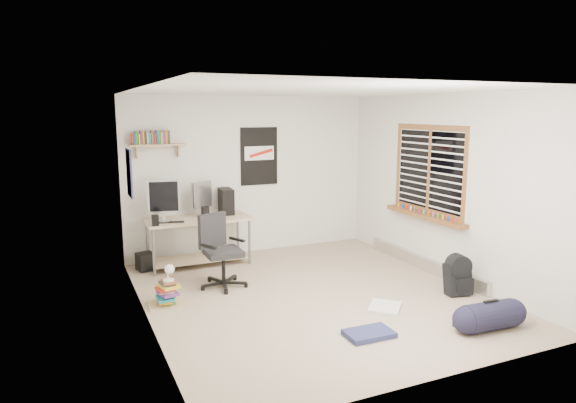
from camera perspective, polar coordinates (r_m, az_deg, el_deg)
name	(u,v)px	position (r m, az deg, el deg)	size (l,w,h in m)	color
floor	(313,296)	(6.51, 2.79, -10.39)	(4.00, 4.50, 0.01)	gray
ceiling	(315,90)	(6.11, 3.00, 12.26)	(4.00, 4.50, 0.01)	white
back_wall	(250,175)	(8.24, -4.24, 2.93)	(4.00, 0.01, 2.50)	silver
left_wall	(143,209)	(5.58, -15.78, -0.85)	(0.01, 4.50, 2.50)	silver
right_wall	(445,187)	(7.31, 17.06, 1.60)	(0.01, 4.50, 2.50)	silver
desk	(199,241)	(7.74, -9.90, -4.34)	(1.52, 0.67, 0.70)	#C1B986
monitor_left	(163,206)	(7.49, -13.68, -0.47)	(0.44, 0.11, 0.48)	#ADADB2
monitor_right	(202,204)	(7.79, -9.53, -0.23)	(0.36, 0.09, 0.40)	#9D9DA2
pc_tower	(226,202)	(7.90, -6.89, -0.02)	(0.18, 0.38, 0.40)	black
keyboard	(169,223)	(7.45, -13.05, -2.32)	(0.41, 0.15, 0.02)	black
speaker_left	(155,221)	(7.26, -14.54, -2.11)	(0.08, 0.08, 0.17)	black
speaker_right	(205,213)	(7.62, -9.17, -1.26)	(0.09, 0.09, 0.19)	black
office_chair	(223,250)	(6.71, -7.22, -5.40)	(0.63, 0.63, 0.96)	black
wall_shelf	(158,145)	(7.71, -14.24, 6.12)	(0.80, 0.22, 0.24)	tan
poster_back_wall	(259,156)	(8.24, -3.22, 5.04)	(0.62, 0.03, 0.92)	black
poster_left_wall	(129,173)	(6.73, -17.23, 3.04)	(0.02, 0.42, 0.60)	navy
window	(428,170)	(7.47, 15.31, 3.41)	(0.10, 1.50, 1.26)	brown
baseboard_heater	(424,263)	(7.75, 14.87, -6.62)	(0.08, 2.50, 0.18)	#B7B2A8
backpack	(458,279)	(6.81, 18.32, -8.16)	(0.30, 0.24, 0.40)	black
duffel_bag	(490,317)	(5.89, 21.50, -11.86)	(0.30, 0.30, 0.59)	black
tshirt	(385,307)	(6.19, 10.71, -11.45)	(0.41, 0.34, 0.04)	silver
jeans_a	(369,334)	(5.46, 9.00, -14.29)	(0.49, 0.31, 0.05)	navy
jeans_b	(469,321)	(6.03, 19.43, -12.38)	(0.37, 0.28, 0.05)	navy
book_stack	(167,292)	(6.33, -13.30, -9.79)	(0.46, 0.37, 0.31)	brown
desk_lamp	(168,274)	(6.24, -13.17, -7.84)	(0.12, 0.21, 0.21)	white
subwoofer	(145,261)	(7.68, -15.57, -6.42)	(0.22, 0.22, 0.25)	black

